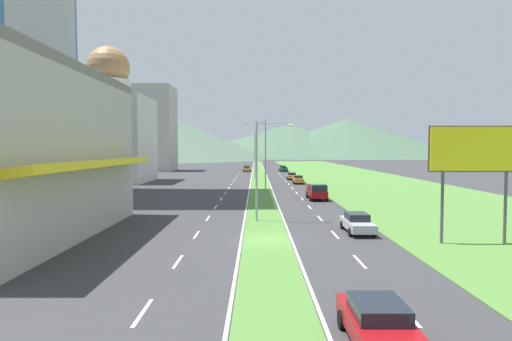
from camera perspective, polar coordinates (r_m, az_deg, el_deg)
ground_plane at (r=29.31m, az=1.16°, el=-9.50°), size 600.00×600.00×0.00m
grass_median at (r=88.83m, az=0.20°, el=-1.09°), size 3.20×240.00×0.06m
grass_verge_right at (r=91.35m, az=13.24°, el=-1.05°), size 24.00×240.00×0.06m
lane_dash_left_1 at (r=17.70m, az=-15.36°, el=-18.07°), size 0.16×2.80×0.01m
lane_dash_left_2 at (r=24.51m, az=-10.80°, el=-12.03°), size 0.16×2.80×0.01m
lane_dash_left_3 at (r=31.55m, az=-8.34°, el=-8.62°), size 0.16×2.80×0.01m
lane_dash_left_4 at (r=38.70m, az=-6.81°, el=-6.45°), size 0.16×2.80×0.01m
lane_dash_left_5 at (r=45.91m, az=-5.76°, el=-4.95°), size 0.16×2.80×0.01m
lane_dash_left_6 at (r=53.15m, az=-5.00°, el=-3.86°), size 0.16×2.80×0.01m
lane_dash_left_7 at (r=60.41m, az=-4.43°, el=-3.04°), size 0.16×2.80×0.01m
lane_dash_left_8 at (r=67.69m, az=-3.98°, el=-2.39°), size 0.16×2.80×0.01m
lane_dash_left_9 at (r=74.98m, az=-3.61°, el=-1.86°), size 0.16×2.80×0.01m
lane_dash_left_10 at (r=82.27m, az=-3.32°, el=-1.43°), size 0.16×2.80×0.01m
lane_dash_left_11 at (r=89.58m, az=-3.07°, el=-1.07°), size 0.16×2.80×0.01m
lane_dash_left_12 at (r=96.88m, az=-2.85°, el=-0.76°), size 0.16×2.80×0.01m
lane_dash_left_13 at (r=104.19m, az=-2.67°, el=-0.50°), size 0.16×2.80×0.01m
lane_dash_left_14 at (r=111.50m, az=-2.51°, el=-0.27°), size 0.16×2.80×0.01m
lane_dash_right_1 at (r=18.10m, az=19.44°, el=-17.64°), size 0.16×2.80×0.01m
lane_dash_right_2 at (r=24.80m, az=13.61°, el=-11.88°), size 0.16×2.80×0.01m
lane_dash_right_3 at (r=31.78m, az=10.41°, el=-8.55°), size 0.16×2.80×0.01m
lane_dash_right_4 at (r=38.89m, az=8.40°, el=-6.41°), size 0.16×2.80×0.01m
lane_dash_right_5 at (r=46.07m, az=7.02°, el=-4.93°), size 0.16×2.80×0.01m
lane_dash_right_6 at (r=53.29m, az=6.02°, el=-3.85°), size 0.16×2.80×0.01m
lane_dash_right_7 at (r=60.53m, az=5.26°, el=-3.03°), size 0.16×2.80×0.01m
lane_dash_right_8 at (r=67.80m, az=4.66°, el=-2.38°), size 0.16×2.80×0.01m
lane_dash_right_9 at (r=75.08m, az=4.18°, el=-1.86°), size 0.16×2.80×0.01m
lane_dash_right_10 at (r=82.36m, az=3.79°, el=-1.43°), size 0.16×2.80×0.01m
lane_dash_right_11 at (r=89.66m, az=3.46°, el=-1.07°), size 0.16×2.80×0.01m
lane_dash_right_12 at (r=96.96m, az=3.18°, el=-0.76°), size 0.16×2.80×0.01m
lane_dash_right_13 at (r=104.26m, az=2.94°, el=-0.50°), size 0.16×2.80×0.01m
lane_dash_right_14 at (r=111.57m, az=2.73°, el=-0.27°), size 0.16×2.80×0.01m
edge_line_median_left at (r=88.84m, az=-0.93°, el=-1.10°), size 0.16×240.00×0.01m
edge_line_median_right at (r=88.86m, az=1.33°, el=-1.10°), size 0.16×240.00×0.01m
domed_building at (r=84.97m, az=-19.49°, el=5.36°), size 14.82×14.82×25.57m
midrise_colored at (r=124.10m, az=-14.21°, el=5.50°), size 12.55×12.55×23.94m
hill_far_left at (r=270.06m, az=-18.46°, el=5.56°), size 185.90×185.90×38.36m
hill_far_center at (r=328.08m, az=4.18°, el=4.03°), size 175.92×175.92×24.75m
hill_far_right at (r=328.34m, az=11.90°, el=4.35°), size 171.90×171.90×29.07m
street_lamp_near at (r=36.25m, az=0.44°, el=1.00°), size 3.32×0.52×8.69m
street_lamp_mid at (r=63.12m, az=0.74°, el=2.69°), size 3.23×0.42×10.52m
street_lamp_far at (r=89.90m, az=-0.19°, el=2.44°), size 3.17×0.33×9.50m
billboard_roadside at (r=31.06m, az=27.35°, el=2.01°), size 6.17×0.28×7.84m
car_0 at (r=86.30m, az=4.61°, el=-0.75°), size 1.94×4.46×1.43m
car_1 at (r=116.09m, az=-1.53°, el=0.23°), size 2.04×4.54×1.47m
car_2 at (r=120.78m, az=3.33°, el=0.34°), size 1.98×4.24×1.53m
car_3 at (r=14.77m, az=16.11°, el=-19.37°), size 2.03×4.65×1.44m
car_4 at (r=76.22m, az=5.47°, el=-1.22°), size 1.86×4.32×1.51m
car_5 at (r=115.59m, az=3.56°, el=0.21°), size 1.93×4.59×1.41m
car_6 at (r=123.34m, az=-1.51°, el=0.38°), size 2.02×4.40×1.43m
car_7 at (r=32.86m, az=13.31°, el=-6.90°), size 1.92×4.69×1.46m
pickup_truck_0 at (r=52.55m, az=8.01°, el=-2.89°), size 2.18×5.40×2.00m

